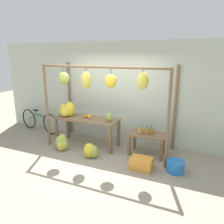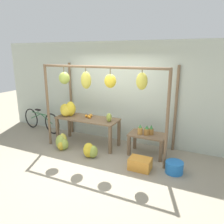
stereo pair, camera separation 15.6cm
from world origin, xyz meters
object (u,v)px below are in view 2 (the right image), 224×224
(banana_pile_on_table, at_px, (68,110))
(banana_pile_ground_right, at_px, (90,151))
(parked_bicycle, at_px, (41,120))
(pineapple_cluster, at_px, (146,130))
(fruit_crate_white, at_px, (140,164))
(papaya_pile, at_px, (109,118))
(banana_pile_ground_left, at_px, (62,143))
(blue_bucket, at_px, (174,167))
(orange_pile, at_px, (89,116))

(banana_pile_on_table, bearing_deg, banana_pile_ground_right, -30.95)
(banana_pile_ground_right, xyz_separation_m, parked_bicycle, (-2.45, 1.00, 0.17))
(pineapple_cluster, relative_size, parked_bicycle, 0.22)
(banana_pile_on_table, relative_size, fruit_crate_white, 1.19)
(pineapple_cluster, xyz_separation_m, papaya_pile, (-0.97, -0.07, 0.22))
(fruit_crate_white, bearing_deg, pineapple_cluster, 97.89)
(banana_pile_ground_right, bearing_deg, pineapple_cluster, 30.27)
(fruit_crate_white, height_order, parked_bicycle, parked_bicycle)
(fruit_crate_white, xyz_separation_m, papaya_pile, (-1.07, 0.65, 0.75))
(parked_bicycle, height_order, papaya_pile, papaya_pile)
(banana_pile_ground_left, distance_m, parked_bicycle, 1.79)
(blue_bucket, height_order, papaya_pile, papaya_pile)
(orange_pile, distance_m, fruit_crate_white, 2.00)
(banana_pile_on_table, distance_m, orange_pile, 0.65)
(banana_pile_on_table, xyz_separation_m, fruit_crate_white, (2.35, -0.67, -0.82))
(banana_pile_on_table, distance_m, pineapple_cluster, 2.27)
(blue_bucket, bearing_deg, pineapple_cluster, 145.90)
(banana_pile_on_table, relative_size, parked_bicycle, 0.33)
(pineapple_cluster, relative_size, blue_bucket, 0.99)
(parked_bicycle, relative_size, papaya_pile, 7.09)
(banana_pile_on_table, xyz_separation_m, papaya_pile, (1.28, -0.02, -0.07))
(banana_pile_ground_left, relative_size, banana_pile_ground_right, 1.02)
(orange_pile, height_order, blue_bucket, orange_pile)
(papaya_pile, bearing_deg, fruit_crate_white, -31.28)
(orange_pile, bearing_deg, blue_bucket, -13.32)
(orange_pile, xyz_separation_m, fruit_crate_white, (1.72, -0.75, -0.69))
(banana_pile_on_table, bearing_deg, parked_bicycle, 165.43)
(banana_pile_ground_right, bearing_deg, fruit_crate_white, -1.33)
(blue_bucket, xyz_separation_m, papaya_pile, (-1.78, 0.48, 0.76))
(banana_pile_on_table, height_order, pineapple_cluster, banana_pile_on_table)
(banana_pile_ground_left, distance_m, blue_bucket, 2.91)
(fruit_crate_white, relative_size, blue_bucket, 1.26)
(orange_pile, height_order, pineapple_cluster, orange_pile)
(banana_pile_ground_left, bearing_deg, parked_bicycle, 149.17)
(banana_pile_on_table, bearing_deg, orange_pile, 6.57)
(banana_pile_on_table, distance_m, fruit_crate_white, 2.58)
(blue_bucket, bearing_deg, banana_pile_ground_left, -178.95)
(banana_pile_ground_right, xyz_separation_m, papaya_pile, (0.21, 0.62, 0.70))
(banana_pile_on_table, xyz_separation_m, banana_pile_ground_right, (1.07, -0.64, -0.77))
(papaya_pile, bearing_deg, banana_pile_ground_left, -154.84)
(pineapple_cluster, bearing_deg, papaya_pile, -175.97)
(pineapple_cluster, bearing_deg, banana_pile_ground_right, -149.73)
(parked_bicycle, bearing_deg, banana_pile_ground_left, -30.83)
(orange_pile, bearing_deg, pineapple_cluster, -1.01)
(banana_pile_on_table, bearing_deg, banana_pile_ground_left, -74.68)
(banana_pile_ground_right, distance_m, papaya_pile, 0.96)
(banana_pile_ground_left, bearing_deg, fruit_crate_white, -3.08)
(banana_pile_ground_right, distance_m, blue_bucket, 1.99)
(orange_pile, relative_size, blue_bucket, 0.59)
(banana_pile_on_table, height_order, orange_pile, banana_pile_on_table)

